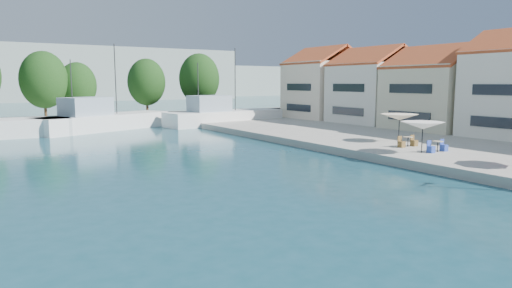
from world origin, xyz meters
TOP-DOWN VIEW (x-y plane):
  - quay_right at (22.00, 30.00)m, footprint 32.00×92.00m
  - quay_far at (-8.00, 67.00)m, footprint 90.00×16.00m
  - hill_east at (40.00, 180.00)m, footprint 140.00×40.00m
  - building_04 at (24.00, 33.00)m, footprint 9.00×8.80m
  - building_05 at (24.00, 42.00)m, footprint 8.40×8.80m
  - building_06 at (24.00, 51.00)m, footprint 9.00×8.80m
  - trawler_03 at (-4.51, 55.74)m, footprint 16.70×10.52m
  - trawler_04 at (10.25, 54.56)m, footprint 16.34×5.94m
  - tree_05 at (-8.72, 68.84)m, footprint 6.02×6.02m
  - tree_06 at (-4.39, 69.76)m, footprint 5.13×5.13m
  - tree_07 at (5.84, 70.97)m, footprint 5.69×5.69m
  - tree_08 at (13.41, 68.34)m, footprint 6.28×6.28m
  - umbrella_white at (9.00, 22.94)m, footprint 2.94×2.94m
  - umbrella_cream at (12.48, 27.95)m, footprint 3.07×3.07m
  - cafe_table_02 at (10.37, 22.69)m, footprint 1.82×0.70m
  - cafe_table_03 at (10.71, 25.53)m, footprint 1.82×0.70m

SIDE VIEW (x-z plane):
  - quay_right at x=22.00m, z-range 0.00..0.60m
  - quay_far at x=-8.00m, z-range 0.00..0.60m
  - cafe_table_02 at x=10.37m, z-range 0.51..1.27m
  - cafe_table_03 at x=10.71m, z-range 0.51..1.27m
  - trawler_03 at x=-4.51m, z-range -4.03..6.17m
  - trawler_04 at x=10.25m, z-range -4.03..6.17m
  - umbrella_white at x=9.00m, z-range 1.42..3.58m
  - umbrella_cream at x=12.48m, z-range 1.48..3.74m
  - tree_06 at x=-4.39m, z-range 1.18..8.78m
  - building_04 at x=24.00m, z-range 0.42..9.62m
  - building_05 at x=24.00m, z-range 0.41..10.11m
  - tree_07 at x=5.84m, z-range 1.25..9.66m
  - building_06 at x=24.00m, z-range 0.40..10.60m
  - tree_05 at x=-8.72m, z-range 1.29..10.20m
  - tree_08 at x=13.41m, z-range 1.32..10.61m
  - hill_east at x=40.00m, z-range 0.00..12.00m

